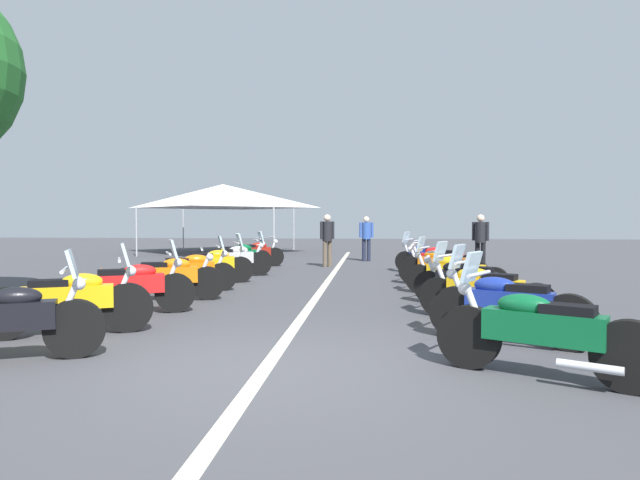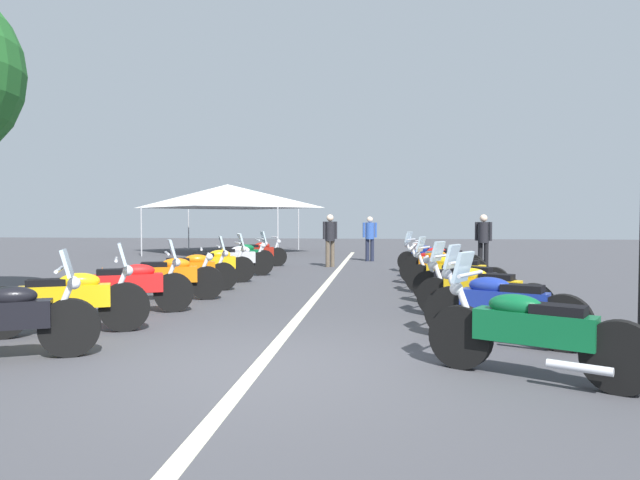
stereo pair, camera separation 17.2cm
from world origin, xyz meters
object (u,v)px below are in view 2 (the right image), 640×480
motorcycle_right_row_0 (530,331)px  motorcycle_left_row_6 (235,259)px  motorcycle_left_row_1 (68,299)px  motorcycle_left_row_4 (190,270)px  bystander_2 (330,236)px  motorcycle_right_row_2 (480,291)px  motorcycle_right_row_3 (464,282)px  motorcycle_right_row_5 (443,266)px  motorcycle_left_row_3 (168,277)px  motorcycle_right_row_6 (442,261)px  motorcycle_left_row_8 (258,253)px  motorcycle_right_row_1 (501,306)px  bystander_0 (370,235)px  bystander_3 (483,238)px  motorcycle_left_row_5 (214,264)px  event_tent (227,196)px  motorcycle_right_row_4 (454,273)px  motorcycle_left_row_7 (241,256)px  motorcycle_left_row_2 (129,285)px  traffic_cone_0 (102,283)px  motorcycle_right_row_7 (429,257)px

motorcycle_right_row_0 → motorcycle_left_row_6: bearing=-30.3°
motorcycle_left_row_1 → motorcycle_left_row_4: motorcycle_left_row_1 is taller
bystander_2 → motorcycle_right_row_2: bearing=163.2°
motorcycle_right_row_3 → motorcycle_right_row_5: size_ratio=0.88×
motorcycle_left_row_3 → motorcycle_right_row_6: motorcycle_right_row_6 is taller
motorcycle_left_row_8 → motorcycle_right_row_6: (-3.22, -5.62, 0.01)m
motorcycle_left_row_6 → motorcycle_right_row_2: motorcycle_right_row_2 is taller
motorcycle_left_row_8 → bystander_2: bearing=-23.5°
motorcycle_right_row_1 → bystander_0: (13.77, 1.88, 0.50)m
motorcycle_left_row_8 → bystander_3: size_ratio=1.09×
bystander_2 → motorcycle_right_row_3: bearing=165.9°
motorcycle_left_row_5 → bystander_3: (4.22, -7.15, 0.53)m
event_tent → motorcycle_right_row_4: bearing=-148.2°
motorcycle_right_row_4 → motorcycle_right_row_6: size_ratio=1.00×
motorcycle_left_row_5 → motorcycle_right_row_6: size_ratio=0.95×
motorcycle_right_row_6 → motorcycle_left_row_8: bearing=-7.0°
motorcycle_left_row_3 → event_tent: 15.77m
motorcycle_left_row_4 → event_tent: (13.91, 3.03, 2.19)m
motorcycle_left_row_3 → motorcycle_left_row_7: bearing=72.6°
motorcycle_left_row_8 → event_tent: bearing=83.4°
motorcycle_right_row_0 → motorcycle_right_row_3: 4.58m
event_tent → bystander_0: bearing=-124.9°
motorcycle_left_row_2 → motorcycle_right_row_1: size_ratio=1.05×
motorcycle_left_row_2 → motorcycle_right_row_0: size_ratio=1.03×
motorcycle_left_row_4 → motorcycle_right_row_3: 5.77m
bystander_0 → motorcycle_left_row_3: bearing=-21.3°
motorcycle_right_row_0 → traffic_cone_0: 8.48m
motorcycle_right_row_5 → bystander_0: 7.80m
motorcycle_right_row_5 → bystander_3: (4.10, -1.67, 0.54)m
motorcycle_left_row_3 → motorcycle_left_row_1: bearing=-111.2°
motorcycle_right_row_5 → event_tent: size_ratio=0.31×
motorcycle_right_row_4 → event_tent: size_ratio=0.31×
motorcycle_left_row_1 → motorcycle_right_row_4: motorcycle_left_row_1 is taller
motorcycle_left_row_6 → motorcycle_right_row_6: motorcycle_right_row_6 is taller
motorcycle_left_row_5 → traffic_cone_0: motorcycle_left_row_5 is taller
motorcycle_left_row_5 → motorcycle_left_row_8: size_ratio=1.04×
motorcycle_right_row_0 → traffic_cone_0: size_ratio=3.12×
motorcycle_left_row_8 → motorcycle_right_row_7: motorcycle_right_row_7 is taller
traffic_cone_0 → bystander_3: size_ratio=0.36×
motorcycle_right_row_1 → motorcycle_right_row_4: (4.54, -0.01, -0.02)m
bystander_3 → motorcycle_left_row_7: bearing=-53.2°
motorcycle_right_row_2 → motorcycle_right_row_1: bearing=118.1°
motorcycle_left_row_6 → motorcycle_left_row_7: size_ratio=1.07×
motorcycle_right_row_1 → motorcycle_right_row_6: bearing=-63.9°
motorcycle_left_row_1 → motorcycle_left_row_8: bearing=63.6°
motorcycle_right_row_5 → motorcycle_left_row_6: bearing=4.8°
motorcycle_left_row_5 → motorcycle_left_row_8: bearing=64.3°
motorcycle_right_row_7 → bystander_0: 4.84m
motorcycle_right_row_3 → motorcycle_right_row_0: bearing=120.3°
motorcycle_left_row_1 → motorcycle_left_row_2: 1.65m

